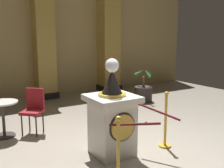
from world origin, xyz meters
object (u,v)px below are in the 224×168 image
(cafe_table, at_px, (3,114))
(potted_palm_right, at_px, (143,92))
(cafe_chair_red, at_px, (34,107))
(stanchion_near, at_px, (118,163))
(stanchion_far, at_px, (165,127))
(pedestal_clock, at_px, (112,118))

(cafe_table, bearing_deg, potted_palm_right, 11.92)
(cafe_table, distance_m, cafe_chair_red, 0.62)
(cafe_chair_red, bearing_deg, stanchion_near, -81.92)
(stanchion_near, relative_size, cafe_chair_red, 1.07)
(stanchion_near, distance_m, cafe_table, 2.98)
(stanchion_far, relative_size, cafe_table, 1.43)
(cafe_table, bearing_deg, cafe_chair_red, -8.89)
(pedestal_clock, distance_m, stanchion_far, 1.09)
(stanchion_far, height_order, cafe_table, stanchion_far)
(stanchion_near, height_order, stanchion_far, stanchion_far)
(pedestal_clock, bearing_deg, stanchion_near, -117.12)
(pedestal_clock, height_order, cafe_table, pedestal_clock)
(potted_palm_right, xyz_separation_m, cafe_table, (-4.34, -0.92, 0.18))
(potted_palm_right, distance_m, cafe_chair_red, 3.88)
(stanchion_far, bearing_deg, pedestal_clock, 167.44)
(stanchion_near, distance_m, stanchion_far, 1.66)
(stanchion_far, relative_size, potted_palm_right, 1.00)
(pedestal_clock, height_order, stanchion_near, pedestal_clock)
(pedestal_clock, distance_m, cafe_table, 2.39)
(pedestal_clock, relative_size, stanchion_near, 1.65)
(stanchion_near, bearing_deg, potted_palm_right, 48.04)
(cafe_table, relative_size, cafe_chair_red, 0.78)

